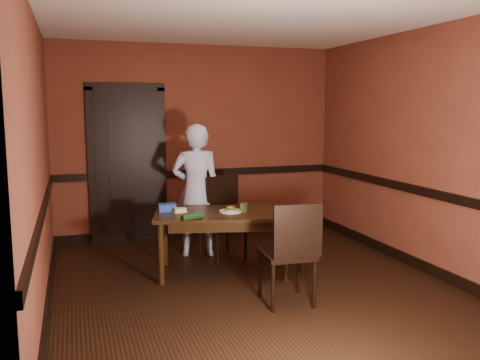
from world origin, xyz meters
TOP-DOWN VIEW (x-y plane):
  - floor at (0.00, 0.00)m, footprint 4.00×4.50m
  - ceiling at (0.00, 0.00)m, footprint 4.00×4.50m
  - wall_back at (0.00, 2.25)m, footprint 4.00×0.02m
  - wall_front at (0.00, -2.25)m, footprint 4.00×0.02m
  - wall_left at (-2.00, 0.00)m, footprint 0.02×4.50m
  - wall_right at (2.00, 0.00)m, footprint 0.02×4.50m
  - dado_back at (0.00, 2.23)m, footprint 4.00×0.03m
  - dado_left at (-1.99, 0.00)m, footprint 0.03×4.50m
  - dado_right at (1.99, 0.00)m, footprint 0.03×4.50m
  - baseboard_back at (0.00, 2.23)m, footprint 4.00×0.03m
  - baseboard_left at (-1.99, 0.00)m, footprint 0.03×4.50m
  - baseboard_right at (1.99, 0.00)m, footprint 0.03×4.50m
  - door at (-1.00, 2.22)m, footprint 1.05×0.07m
  - dining_table at (-0.17, 0.45)m, footprint 1.63×1.15m
  - chair_far at (-0.02, 0.96)m, footprint 0.57×0.57m
  - chair_near at (0.15, -0.58)m, footprint 0.49×0.49m
  - person at (-0.28, 1.22)m, footprint 0.67×0.51m
  - sandwich_plate at (-0.09, 0.42)m, footprint 0.25×0.25m
  - sauce_jar at (0.05, 0.38)m, footprint 0.08×0.08m
  - cheese_saucer at (-0.62, 0.56)m, footprint 0.16×0.16m
  - food_tub at (-0.74, 0.68)m, footprint 0.20×0.15m
  - wrapped_veg at (-0.58, 0.15)m, footprint 0.25×0.15m

SIDE VIEW (x-z plane):
  - floor at x=0.00m, z-range -0.01..0.01m
  - baseboard_back at x=0.00m, z-range 0.00..0.12m
  - baseboard_left at x=-1.99m, z-range 0.00..0.12m
  - baseboard_right at x=1.99m, z-range 0.00..0.12m
  - dining_table at x=-0.17m, z-range 0.00..0.69m
  - chair_near at x=0.15m, z-range 0.00..0.98m
  - chair_far at x=-0.02m, z-range 0.00..0.99m
  - sandwich_plate at x=-0.09m, z-range 0.68..0.74m
  - cheese_saucer at x=-0.62m, z-range 0.69..0.74m
  - wrapped_veg at x=-0.58m, z-range 0.69..0.76m
  - food_tub at x=-0.74m, z-range 0.69..0.77m
  - sauce_jar at x=0.05m, z-range 0.69..0.79m
  - person at x=-0.28m, z-range 0.00..1.63m
  - dado_back at x=0.00m, z-range 0.85..0.95m
  - dado_left at x=-1.99m, z-range 0.85..0.95m
  - dado_right at x=1.99m, z-range 0.85..0.95m
  - door at x=-1.00m, z-range -0.01..2.19m
  - wall_back at x=0.00m, z-range 0.00..2.70m
  - wall_front at x=0.00m, z-range 0.00..2.70m
  - wall_left at x=-2.00m, z-range 0.00..2.70m
  - wall_right at x=2.00m, z-range 0.00..2.70m
  - ceiling at x=0.00m, z-range 2.70..2.71m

